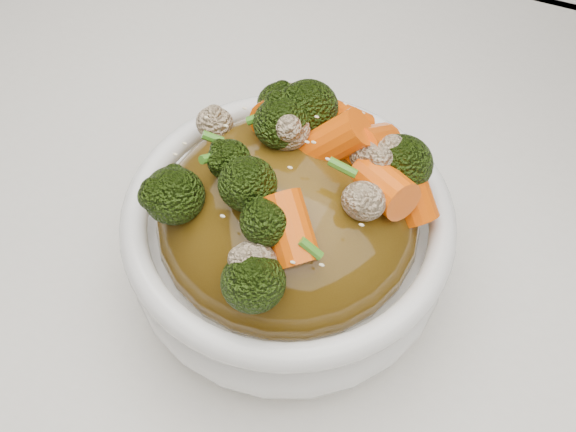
% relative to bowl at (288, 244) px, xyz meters
% --- Properties ---
extents(tablecloth, '(1.20, 0.80, 0.04)m').
position_rel_bowl_xyz_m(tablecloth, '(0.00, 0.00, -0.06)').
color(tablecloth, white).
rests_on(tablecloth, dining_table).
extents(bowl, '(0.24, 0.24, 0.08)m').
position_rel_bowl_xyz_m(bowl, '(0.00, 0.00, 0.00)').
color(bowl, white).
rests_on(bowl, tablecloth).
extents(sauce_base, '(0.19, 0.19, 0.09)m').
position_rel_bowl_xyz_m(sauce_base, '(0.00, 0.00, 0.03)').
color(sauce_base, '#4F370D').
rests_on(sauce_base, bowl).
extents(carrots, '(0.19, 0.19, 0.05)m').
position_rel_bowl_xyz_m(carrots, '(0.00, 0.00, 0.09)').
color(carrots, '#FF5F08').
rests_on(carrots, sauce_base).
extents(broccoli, '(0.19, 0.19, 0.04)m').
position_rel_bowl_xyz_m(broccoli, '(0.00, 0.00, 0.09)').
color(broccoli, black).
rests_on(broccoli, sauce_base).
extents(cauliflower, '(0.19, 0.19, 0.04)m').
position_rel_bowl_xyz_m(cauliflower, '(0.00, 0.00, 0.09)').
color(cauliflower, tan).
rests_on(cauliflower, sauce_base).
extents(scallions, '(0.14, 0.14, 0.02)m').
position_rel_bowl_xyz_m(scallions, '(0.00, 0.00, 0.09)').
color(scallions, '#3F841E').
rests_on(scallions, sauce_base).
extents(sesame_seeds, '(0.17, 0.17, 0.01)m').
position_rel_bowl_xyz_m(sesame_seeds, '(0.00, 0.00, 0.09)').
color(sesame_seeds, beige).
rests_on(sesame_seeds, sauce_base).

